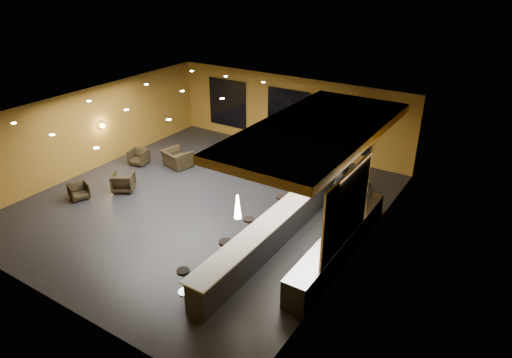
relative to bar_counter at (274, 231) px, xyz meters
The scene contains 34 objects.
floor 3.82m from the bar_counter, 164.68° to the left, with size 12.00×13.00×0.10m, color black.
ceiling 4.86m from the bar_counter, 164.68° to the left, with size 12.00×13.00×0.10m, color black.
wall_back 8.48m from the bar_counter, 115.80° to the left, with size 12.00×0.10×3.50m, color olive.
wall_front 6.76m from the bar_counter, 123.33° to the right, with size 12.00×0.10×3.50m, color olive.
wall_left 9.83m from the bar_counter, behind, with size 0.10×13.00×3.50m, color olive.
wall_right 2.88m from the bar_counter, 22.62° to the left, with size 0.10×13.00×3.50m, color olive.
wood_soffit 3.51m from the bar_counter, 80.07° to the left, with size 3.60×8.00×0.28m, color olive.
window_left 10.39m from the bar_counter, 133.86° to the left, with size 2.20×0.06×2.40m, color black.
window_center 8.37m from the bar_counter, 116.13° to the left, with size 2.20×0.06×2.40m, color black.
window_right 7.56m from the bar_counter, 94.99° to the left, with size 2.20×0.06×2.40m, color black.
tile_backsplash 2.75m from the bar_counter, ahead, with size 0.06×3.20×2.40m, color white.
bar_counter is the anchor object (origin of this frame).
bar_top 0.52m from the bar_counter, ahead, with size 0.78×8.10×0.05m, color silver.
prep_counter 2.06m from the bar_counter, 14.04° to the left, with size 0.70×6.00×0.86m, color black.
prep_top 2.10m from the bar_counter, 14.04° to the left, with size 0.72×6.00×0.03m, color silver.
wall_shelf_lower 2.44m from the bar_counter, ahead, with size 0.30×1.50×0.03m, color silver.
wall_shelf_upper 2.67m from the bar_counter, ahead, with size 0.30×1.50×0.03m, color silver.
column 4.77m from the bar_counter, 90.00° to the left, with size 0.60×0.60×3.50m, color olive.
wall_sconce 9.73m from the bar_counter, behind, with size 0.22×0.22×0.22m, color #FFE5B2.
pendant_0 2.72m from the bar_counter, 90.00° to the right, with size 0.20×0.20×0.70m, color white.
pendant_1 1.92m from the bar_counter, 90.00° to the left, with size 0.20×0.20×0.70m, color white.
pendant_2 3.52m from the bar_counter, 90.00° to the left, with size 0.20×0.20×0.70m, color white.
staff_a 2.86m from the bar_counter, 68.52° to the left, with size 0.62×0.41×1.70m, color black.
staff_b 3.66m from the bar_counter, 77.23° to the left, with size 0.85×0.66×1.74m, color black.
staff_c 3.73m from the bar_counter, 64.48° to the left, with size 0.86×0.56×1.76m, color black.
armchair_a 7.99m from the bar_counter, behind, with size 0.67×0.69×0.63m, color black.
armchair_b 6.95m from the bar_counter, behind, with size 0.81×0.83×0.75m, color black.
armchair_c 8.61m from the bar_counter, 164.95° to the left, with size 0.73×0.76×0.69m, color black.
armchair_d 7.33m from the bar_counter, 156.17° to the left, with size 1.18×1.03×0.77m, color black.
bar_stool_0 3.46m from the bar_counter, 104.99° to the right, with size 0.38×0.38×0.75m.
bar_stool_1 1.82m from the bar_counter, 112.05° to the right, with size 0.42×0.42×0.83m.
bar_stool_2 0.88m from the bar_counter, behind, with size 0.38×0.38×0.76m.
bar_stool_3 1.96m from the bar_counter, 114.01° to the left, with size 0.37×0.37×0.72m.
bar_stool_4 3.37m from the bar_counter, 104.17° to the left, with size 0.39×0.39×0.76m.
Camera 1 is at (9.77, -11.68, 8.32)m, focal length 32.00 mm.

